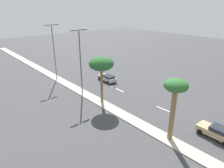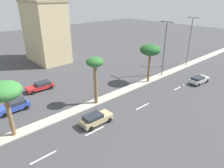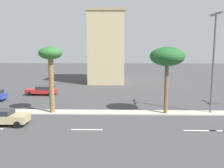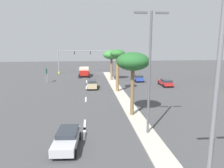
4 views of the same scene
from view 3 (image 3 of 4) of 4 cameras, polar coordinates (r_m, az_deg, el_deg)
name	(u,v)px [view 3 (image 3 of 4)]	position (r m, az deg, el deg)	size (l,w,h in m)	color
ground_plane	(156,113)	(27.96, 10.10, -6.58)	(160.00, 160.00, 0.00)	#424244
lane_stripe_mid	(87,130)	(22.44, -5.75, -10.32)	(0.20, 2.80, 0.01)	silver
lane_stripe_trailing	(200,131)	(23.38, 19.48, -10.00)	(0.20, 2.80, 0.01)	silver
commercial_building	(107,47)	(51.84, -1.16, 8.44)	(11.47, 7.21, 14.14)	#C6B284
palm_tree_far	(51,59)	(27.42, -13.86, 5.64)	(2.51, 2.51, 7.13)	olive
palm_tree_trailing	(167,57)	(26.88, 12.48, 5.94)	(3.65, 3.65, 7.10)	brown
street_lamp_left	(214,56)	(28.62, 22.20, 6.00)	(2.90, 0.24, 10.60)	#515459
sedan_red_right	(43,90)	(38.88, -15.56, -1.37)	(2.08, 4.61, 1.35)	red
sedan_tan_center	(4,117)	(25.41, -23.42, -6.91)	(1.95, 4.22, 1.47)	tan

